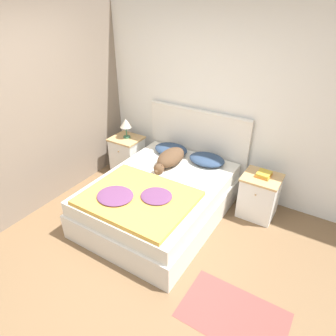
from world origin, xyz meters
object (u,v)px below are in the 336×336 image
(nightstand_left, at_px, (127,154))
(pillow_left, at_px, (171,149))
(book_stack, at_px, (264,174))
(bed, at_px, (160,199))
(dog, at_px, (170,158))
(table_lamp, at_px, (126,124))
(pillow_right, at_px, (207,159))
(nightstand_right, at_px, (259,196))

(nightstand_left, bearing_deg, pillow_left, 4.23)
(book_stack, bearing_deg, bed, -146.89)
(pillow_left, distance_m, book_stack, 1.38)
(dog, relative_size, table_lamp, 2.36)
(bed, bearing_deg, nightstand_left, 147.66)
(pillow_right, height_order, table_lamp, table_lamp)
(dog, bearing_deg, book_stack, 12.33)
(bed, xyz_separation_m, table_lamp, (-1.08, 0.70, 0.56))
(nightstand_left, distance_m, book_stack, 2.19)
(pillow_right, bearing_deg, bed, -111.32)
(nightstand_left, xyz_separation_m, dog, (0.96, -0.24, 0.32))
(book_stack, bearing_deg, pillow_left, 178.61)
(nightstand_left, relative_size, pillow_right, 1.17)
(nightstand_left, relative_size, nightstand_right, 1.00)
(nightstand_left, height_order, book_stack, book_stack)
(bed, distance_m, pillow_left, 0.86)
(bed, relative_size, dog, 2.68)
(pillow_right, xyz_separation_m, dog, (-0.41, -0.30, 0.04))
(pillow_left, distance_m, pillow_right, 0.58)
(bed, bearing_deg, nightstand_right, 32.34)
(nightstand_left, relative_size, book_stack, 2.93)
(bed, xyz_separation_m, book_stack, (1.09, 0.71, 0.36))
(bed, bearing_deg, pillow_right, 68.68)
(bed, relative_size, book_stack, 9.82)
(nightstand_right, xyz_separation_m, pillow_right, (-0.79, 0.06, 0.28))
(pillow_right, distance_m, dog, 0.51)
(pillow_left, bearing_deg, table_lamp, -177.09)
(pillow_left, height_order, table_lamp, table_lamp)
(pillow_right, xyz_separation_m, table_lamp, (-1.37, -0.04, 0.24))
(pillow_right, relative_size, book_stack, 2.50)
(bed, height_order, dog, dog)
(table_lamp, bearing_deg, nightstand_left, -90.00)
(nightstand_right, distance_m, pillow_right, 0.84)
(pillow_left, xyz_separation_m, dog, (0.17, -0.30, 0.04))
(book_stack, xyz_separation_m, table_lamp, (-2.17, -0.01, 0.21))
(pillow_right, bearing_deg, pillow_left, 180.00)
(nightstand_left, distance_m, pillow_right, 1.40)
(nightstand_right, distance_m, dog, 1.26)
(dog, bearing_deg, nightstand_right, 11.26)
(dog, bearing_deg, nightstand_left, 166.05)
(bed, height_order, pillow_left, pillow_left)
(nightstand_left, xyz_separation_m, pillow_left, (0.79, 0.06, 0.28))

